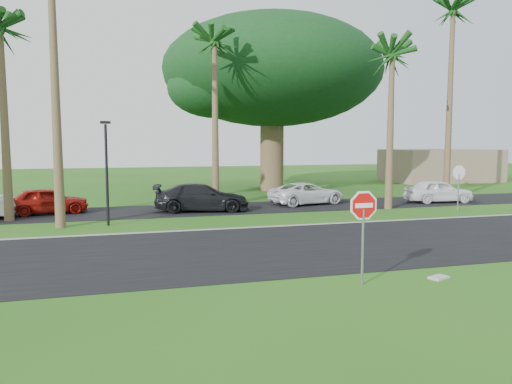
{
  "coord_description": "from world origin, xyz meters",
  "views": [
    {
      "loc": [
        -5.68,
        -14.53,
        3.75
      ],
      "look_at": [
        -0.43,
        3.91,
        1.8
      ],
      "focal_mm": 35.0,
      "sensor_mm": 36.0,
      "label": 1
    }
  ],
  "objects_px": {
    "car_minivan": "(307,194)",
    "car_dark": "(202,198)",
    "stop_sign_far": "(459,179)",
    "car_pickup": "(438,191)",
    "stop_sign_near": "(363,218)",
    "car_red": "(47,201)"
  },
  "relations": [
    {
      "from": "car_minivan",
      "to": "car_dark",
      "type": "bearing_deg",
      "value": 87.98
    },
    {
      "from": "stop_sign_far",
      "to": "car_minivan",
      "type": "bearing_deg",
      "value": -37.39
    },
    {
      "from": "stop_sign_far",
      "to": "car_pickup",
      "type": "distance_m",
      "value": 4.14
    },
    {
      "from": "car_pickup",
      "to": "stop_sign_far",
      "type": "bearing_deg",
      "value": 165.27
    },
    {
      "from": "stop_sign_near",
      "to": "car_minivan",
      "type": "xyz_separation_m",
      "value": [
        4.86,
        16.08,
        -1.13
      ]
    },
    {
      "from": "stop_sign_near",
      "to": "car_pickup",
      "type": "distance_m",
      "value": 19.65
    },
    {
      "from": "stop_sign_near",
      "to": "car_pickup",
      "type": "xyz_separation_m",
      "value": [
        12.97,
        14.72,
        -1.08
      ]
    },
    {
      "from": "stop_sign_near",
      "to": "car_pickup",
      "type": "bearing_deg",
      "value": 48.6
    },
    {
      "from": "stop_sign_near",
      "to": "stop_sign_far",
      "type": "height_order",
      "value": "same"
    },
    {
      "from": "stop_sign_far",
      "to": "car_dark",
      "type": "xyz_separation_m",
      "value": [
        -13.2,
        3.84,
        -1.04
      ]
    },
    {
      "from": "stop_sign_far",
      "to": "car_dark",
      "type": "relative_size",
      "value": 0.52
    },
    {
      "from": "stop_sign_near",
      "to": "car_pickup",
      "type": "height_order",
      "value": "stop_sign_near"
    },
    {
      "from": "car_pickup",
      "to": "car_dark",
      "type": "bearing_deg",
      "value": 96.42
    },
    {
      "from": "car_red",
      "to": "car_minivan",
      "type": "bearing_deg",
      "value": -99.56
    },
    {
      "from": "stop_sign_near",
      "to": "stop_sign_far",
      "type": "relative_size",
      "value": 1.0
    },
    {
      "from": "stop_sign_near",
      "to": "car_red",
      "type": "bearing_deg",
      "value": 120.89
    },
    {
      "from": "car_dark",
      "to": "car_pickup",
      "type": "bearing_deg",
      "value": -81.26
    },
    {
      "from": "car_dark",
      "to": "car_minivan",
      "type": "relative_size",
      "value": 1.09
    },
    {
      "from": "stop_sign_far",
      "to": "car_red",
      "type": "relative_size",
      "value": 0.65
    },
    {
      "from": "stop_sign_near",
      "to": "car_minivan",
      "type": "height_order",
      "value": "stop_sign_near"
    },
    {
      "from": "stop_sign_near",
      "to": "car_dark",
      "type": "xyz_separation_m",
      "value": [
        -1.7,
        14.84,
        -1.04
      ]
    },
    {
      "from": "car_pickup",
      "to": "car_minivan",
      "type": "bearing_deg",
      "value": 87.39
    }
  ]
}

